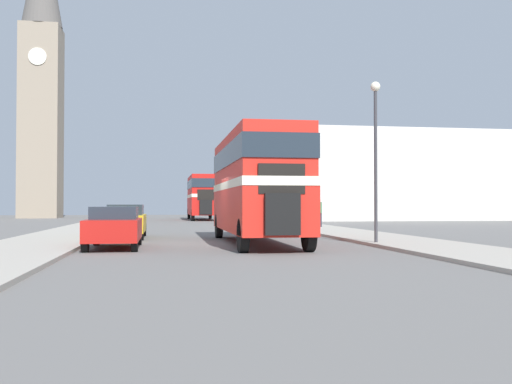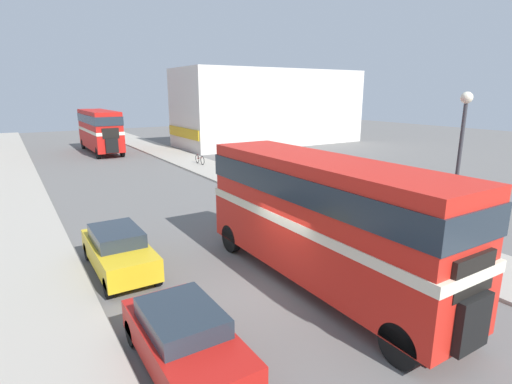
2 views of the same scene
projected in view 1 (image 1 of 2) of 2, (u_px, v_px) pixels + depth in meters
name	position (u px, v px, depth m)	size (l,w,h in m)	color
ground_plane	(223.00, 243.00, 21.84)	(120.00, 120.00, 0.00)	slate
sidewalk_right	(390.00, 240.00, 22.92)	(3.50, 120.00, 0.12)	#A8A093
sidewalk_left	(39.00, 244.00, 20.76)	(3.50, 120.00, 0.12)	#A8A093
double_decker_bus	(256.00, 180.00, 21.72)	(2.40, 9.84, 4.05)	red
bus_distant	(202.00, 194.00, 54.78)	(2.48, 9.79, 4.18)	red
car_parked_near	(114.00, 227.00, 19.39)	(1.71, 3.95, 1.41)	red
car_parked_mid	(126.00, 221.00, 25.17)	(1.67, 4.20, 1.48)	gold
pedestrian_walking	(319.00, 211.00, 34.45)	(0.35, 0.35, 1.74)	#282833
bicycle_on_pavement	(283.00, 217.00, 43.86)	(0.05, 1.76, 0.78)	black
street_lamp	(376.00, 137.00, 20.77)	(0.36, 0.36, 5.86)	#38383D
church_tower	(42.00, 61.00, 62.34)	(4.35, 4.35, 33.52)	gray
shop_building_block	(396.00, 176.00, 54.90)	(21.71, 8.27, 8.41)	silver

